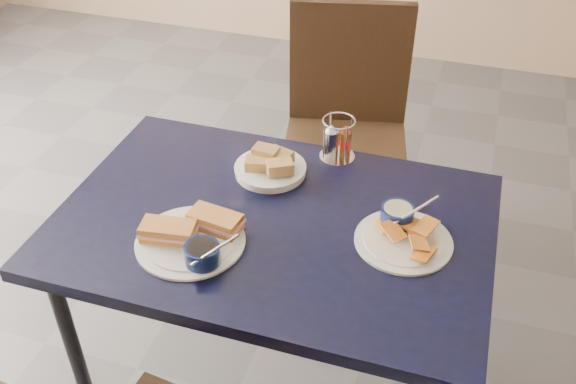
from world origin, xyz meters
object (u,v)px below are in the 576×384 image
(plantain_plate, at_px, (402,231))
(condiment_caddy, at_px, (336,141))
(bread_basket, at_px, (271,166))
(chair_far, at_px, (351,118))
(sandwich_plate, at_px, (193,236))
(dining_table, at_px, (273,238))

(plantain_plate, bearing_deg, condiment_caddy, 129.56)
(bread_basket, relative_size, condiment_caddy, 1.55)
(chair_far, height_order, sandwich_plate, chair_far)
(dining_table, relative_size, bread_basket, 5.60)
(sandwich_plate, distance_m, condiment_caddy, 0.56)
(plantain_plate, bearing_deg, dining_table, -174.37)
(chair_far, bearing_deg, dining_table, -91.59)
(chair_far, relative_size, bread_basket, 4.74)
(dining_table, xyz_separation_m, plantain_plate, (0.35, 0.03, 0.09))
(sandwich_plate, height_order, bread_basket, sandwich_plate)
(dining_table, distance_m, bread_basket, 0.23)
(chair_far, relative_size, plantain_plate, 3.90)
(dining_table, relative_size, sandwich_plate, 3.82)
(chair_far, bearing_deg, plantain_plate, -69.42)
(chair_far, xyz_separation_m, plantain_plate, (0.32, -0.85, 0.20))
(condiment_caddy, bearing_deg, bread_basket, -138.94)
(dining_table, height_order, sandwich_plate, sandwich_plate)
(bread_basket, bearing_deg, dining_table, -69.51)
(chair_far, bearing_deg, bread_basket, -98.29)
(sandwich_plate, distance_m, plantain_plate, 0.54)
(condiment_caddy, bearing_deg, chair_far, 96.73)
(bread_basket, distance_m, condiment_caddy, 0.22)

